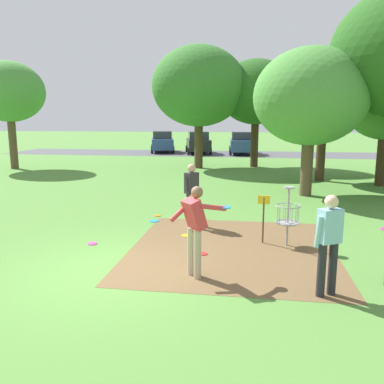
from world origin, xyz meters
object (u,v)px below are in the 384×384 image
(player_waiting_left, at_px, (195,225))
(frisbee_scattered_a, at_px, (157,216))
(frisbee_by_tee, at_px, (203,254))
(frisbee_mid_grass, at_px, (186,236))
(disc_golf_basket, at_px, (285,214))
(tree_far_right, at_px, (310,97))
(tree_near_right, at_px, (256,92))
(parked_car_center_right, at_px, (241,143))
(player_foreground_watching, at_px, (329,240))
(parked_car_leftmost, at_px, (162,142))
(tree_mid_left, at_px, (199,87))
(tree_mid_center, at_px, (324,94))
(player_throwing, at_px, (192,191))
(frisbee_far_left, at_px, (92,244))
(parked_car_center_left, at_px, (198,143))
(frisbee_near_basket, at_px, (154,221))
(tree_far_center, at_px, (9,92))

(player_waiting_left, xyz_separation_m, frisbee_scattered_a, (-1.79, 4.40, -0.98))
(frisbee_by_tee, xyz_separation_m, frisbee_mid_grass, (-0.58, 1.29, 0.00))
(disc_golf_basket, relative_size, tree_far_right, 0.25)
(tree_near_right, height_order, parked_car_center_right, tree_near_right)
(frisbee_by_tee, bearing_deg, player_foreground_watching, -36.60)
(tree_far_right, height_order, parked_car_leftmost, tree_far_right)
(tree_mid_left, relative_size, tree_mid_center, 1.27)
(disc_golf_basket, relative_size, player_throwing, 0.81)
(frisbee_far_left, xyz_separation_m, tree_mid_center, (6.89, 10.76, 4.02))
(parked_car_center_left, bearing_deg, player_foreground_watching, -77.84)
(player_throwing, xyz_separation_m, frisbee_near_basket, (-1.14, 0.30, -0.96))
(frisbee_scattered_a, bearing_deg, tree_mid_left, 91.60)
(disc_golf_basket, xyz_separation_m, frisbee_mid_grass, (-2.37, 0.38, -0.74))
(player_foreground_watching, relative_size, tree_far_right, 0.31)
(tree_mid_left, bearing_deg, player_throwing, -83.21)
(tree_mid_left, bearing_deg, frisbee_near_basket, -88.21)
(frisbee_by_tee, relative_size, frisbee_mid_grass, 0.83)
(tree_mid_center, distance_m, parked_car_leftmost, 18.59)
(tree_mid_left, height_order, parked_car_center_right, tree_mid_left)
(tree_mid_left, bearing_deg, disc_golf_basket, -74.57)
(player_foreground_watching, height_order, tree_far_right, tree_far_right)
(frisbee_mid_grass, bearing_deg, player_foreground_watching, -46.26)
(frisbee_far_left, bearing_deg, player_waiting_left, -30.02)
(tree_far_center, height_order, parked_car_center_left, tree_far_center)
(tree_far_center, bearing_deg, frisbee_mid_grass, -44.10)
(parked_car_leftmost, bearing_deg, parked_car_center_right, -6.94)
(player_throwing, bearing_deg, tree_near_right, 82.79)
(frisbee_by_tee, relative_size, frisbee_scattered_a, 1.03)
(tree_mid_center, distance_m, parked_car_center_right, 14.75)
(frisbee_mid_grass, xyz_separation_m, parked_car_leftmost, (-6.18, 24.47, 0.91))
(tree_far_center, distance_m, parked_car_center_left, 15.42)
(parked_car_center_right, bearing_deg, disc_golf_basket, -86.09)
(frisbee_far_left, height_order, tree_mid_center, tree_mid_center)
(frisbee_near_basket, distance_m, frisbee_far_left, 2.42)
(tree_far_center, height_order, parked_car_leftmost, tree_far_center)
(disc_golf_basket, distance_m, parked_car_center_right, 24.06)
(disc_golf_basket, bearing_deg, frisbee_by_tee, -153.06)
(frisbee_far_left, distance_m, tree_near_right, 16.84)
(parked_car_center_left, bearing_deg, frisbee_mid_grass, -83.04)
(parked_car_center_left, bearing_deg, tree_near_right, -62.24)
(disc_golf_basket, bearing_deg, tree_near_right, 92.37)
(player_waiting_left, height_order, tree_far_right, tree_far_right)
(player_waiting_left, relative_size, tree_near_right, 0.27)
(disc_golf_basket, height_order, frisbee_by_tee, disc_golf_basket)
(frisbee_scattered_a, distance_m, parked_car_center_right, 21.83)
(player_foreground_watching, xyz_separation_m, frisbee_far_left, (-4.94, 2.01, -0.96))
(player_foreground_watching, bearing_deg, frisbee_scattered_a, 129.77)
(tree_mid_left, bearing_deg, tree_mid_center, -32.34)
(frisbee_mid_grass, bearing_deg, frisbee_near_basket, 132.15)
(frisbee_scattered_a, height_order, tree_mid_left, tree_mid_left)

